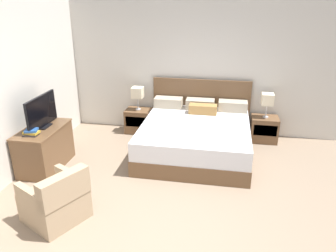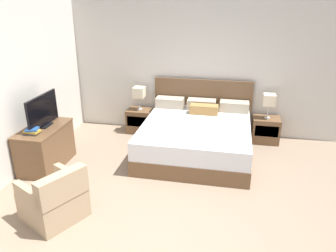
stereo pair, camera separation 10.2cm
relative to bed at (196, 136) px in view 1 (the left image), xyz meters
The scene contains 14 objects.
ground_plane 2.71m from the bed, 95.66° to the right, with size 11.18×11.18×0.00m, color #84705B.
wall_back 1.52m from the bed, 103.83° to the left, with size 6.21×0.06×2.73m, color beige.
wall_left 3.19m from the bed, 158.30° to the right, with size 0.06×5.53×2.73m, color beige.
bed is the anchor object (origin of this frame).
nightstand_left 1.53m from the bed, 149.44° to the left, with size 0.53×0.42×0.50m.
nightstand_right 1.53m from the bed, 30.59° to the left, with size 0.53×0.42×0.50m.
table_lamp_left 1.62m from the bed, 149.39° to the left, with size 0.23×0.23×0.49m.
table_lamp_right 1.62m from the bed, 30.64° to the left, with size 0.23×0.23×0.49m.
dresser 2.68m from the bed, 157.13° to the right, with size 0.57×1.06×0.72m.
tv 2.73m from the bed, 158.46° to the right, with size 0.18×0.85×0.54m.
book_red_cover 2.84m from the bed, 151.76° to the right, with size 0.21×0.17×0.03m, color #383333.
book_blue_cover 2.84m from the bed, 151.70° to the right, with size 0.23×0.14×0.04m, color gold.
book_small_top 2.84m from the bed, 151.64° to the right, with size 0.18×0.16×0.03m, color #234C8E.
armchair_by_window 2.82m from the bed, 124.06° to the right, with size 0.93×0.92×0.76m.
Camera 1 is at (0.76, -2.91, 2.78)m, focal length 35.00 mm.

